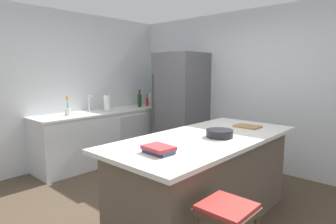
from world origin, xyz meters
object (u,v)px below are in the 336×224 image
(mixing_bowl, at_px, (220,133))
(olive_oil_bottle, at_px, (140,100))
(refrigerator, at_px, (181,106))
(flower_vase, at_px, (68,110))
(sink_faucet, at_px, (89,103))
(paper_towel_roll, at_px, (107,103))
(syrup_bottle, at_px, (155,100))
(gin_bottle, at_px, (149,99))
(cutting_board, at_px, (247,126))
(soda_bottle, at_px, (150,99))
(kitchen_island, at_px, (206,178))
(cookbook_stack, at_px, (159,149))
(bar_stool, at_px, (227,222))
(wine_bottle, at_px, (139,100))
(hot_sauce_bottle, at_px, (147,101))

(mixing_bowl, bearing_deg, olive_oil_bottle, 153.67)
(refrigerator, distance_m, flower_vase, 1.99)
(olive_oil_bottle, bearing_deg, sink_faucet, -90.29)
(refrigerator, xyz_separation_m, paper_towel_roll, (-0.83, -1.05, 0.07))
(syrup_bottle, xyz_separation_m, gin_bottle, (-0.05, -0.11, 0.01))
(cutting_board, bearing_deg, mixing_bowl, -87.39)
(refrigerator, height_order, flower_vase, refrigerator)
(refrigerator, height_order, soda_bottle, refrigerator)
(paper_towel_roll, bearing_deg, kitchen_island, -12.28)
(gin_bottle, bearing_deg, olive_oil_bottle, -87.72)
(syrup_bottle, height_order, cookbook_stack, syrup_bottle)
(soda_bottle, bearing_deg, bar_stool, -36.37)
(flower_vase, bearing_deg, wine_bottle, 88.35)
(refrigerator, bearing_deg, soda_bottle, -179.38)
(kitchen_island, distance_m, mixing_bowl, 0.52)
(refrigerator, relative_size, syrup_bottle, 7.48)
(olive_oil_bottle, distance_m, cookbook_stack, 3.43)
(cutting_board, bearing_deg, wine_bottle, 167.92)
(wine_bottle, bearing_deg, refrigerator, 20.77)
(bar_stool, xyz_separation_m, cookbook_stack, (-0.66, -0.00, 0.40))
(paper_towel_roll, bearing_deg, syrup_bottle, 91.57)
(hot_sauce_bottle, bearing_deg, flower_vase, -91.29)
(refrigerator, relative_size, wine_bottle, 5.76)
(kitchen_island, relative_size, flower_vase, 7.07)
(paper_towel_roll, height_order, cutting_board, paper_towel_roll)
(hot_sauce_bottle, distance_m, cookbook_stack, 3.42)
(flower_vase, height_order, gin_bottle, flower_vase)
(bar_stool, distance_m, cookbook_stack, 0.77)
(paper_towel_roll, bearing_deg, refrigerator, 51.65)
(olive_oil_bottle, bearing_deg, bar_stool, -33.36)
(sink_faucet, xyz_separation_m, wine_bottle, (0.10, 1.05, -0.02))
(hot_sauce_bottle, relative_size, cookbook_stack, 0.88)
(gin_bottle, bearing_deg, refrigerator, -4.57)
(flower_vase, bearing_deg, refrigerator, 64.55)
(hot_sauce_bottle, bearing_deg, refrigerator, 6.87)
(paper_towel_roll, height_order, mixing_bowl, paper_towel_roll)
(bar_stool, bearing_deg, paper_towel_roll, 157.79)
(gin_bottle, xyz_separation_m, olive_oil_bottle, (0.01, -0.27, 0.01))
(kitchen_island, xyz_separation_m, cookbook_stack, (0.06, -0.77, 0.49))
(flower_vase, distance_m, hot_sauce_bottle, 1.70)
(gin_bottle, bearing_deg, cutting_board, -19.14)
(paper_towel_roll, bearing_deg, cookbook_stack, -27.20)
(wine_bottle, bearing_deg, kitchen_island, -27.41)
(kitchen_island, relative_size, soda_bottle, 7.31)
(refrigerator, bearing_deg, hot_sauce_bottle, -173.13)
(sink_faucet, relative_size, flower_vase, 0.93)
(bar_stool, bearing_deg, flower_vase, 169.93)
(bar_stool, relative_size, olive_oil_bottle, 2.21)
(mixing_bowl, bearing_deg, cookbook_stack, -94.26)
(refrigerator, xyz_separation_m, cutting_board, (1.77, -0.86, -0.02))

